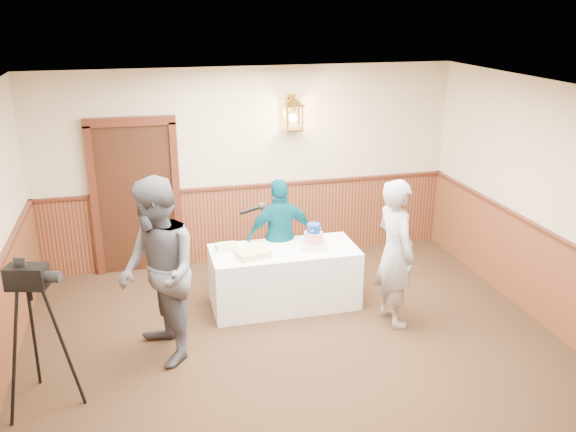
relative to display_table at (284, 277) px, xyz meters
name	(u,v)px	position (x,y,z in m)	size (l,w,h in m)	color
ground	(318,393)	(-0.12, -1.90, -0.38)	(7.00, 7.00, 0.00)	#301E12
room_shell	(302,233)	(-0.18, -1.45, 1.15)	(6.02, 7.02, 2.81)	beige
display_table	(284,277)	(0.00, 0.00, 0.00)	(1.80, 0.80, 0.75)	white
tiered_cake	(314,238)	(0.37, -0.02, 0.49)	(0.35, 0.35, 0.30)	beige
sheet_cake_yellow	(253,253)	(-0.41, -0.12, 0.41)	(0.38, 0.29, 0.08)	#D3C67E
sheet_cake_green	(227,247)	(-0.68, 0.17, 0.40)	(0.26, 0.21, 0.06)	#A5D193
interviewer	(158,273)	(-1.54, -0.87, 0.62)	(1.65, 1.13, 1.99)	#53545D
baker	(395,253)	(1.14, -0.73, 0.51)	(0.64, 0.42, 1.77)	#97969B
assistant_p	(281,237)	(0.05, 0.38, 0.39)	(0.90, 0.37, 1.53)	#06495A
tv_camera_rig	(37,344)	(-2.68, -1.41, 0.27)	(0.56, 0.52, 1.43)	black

